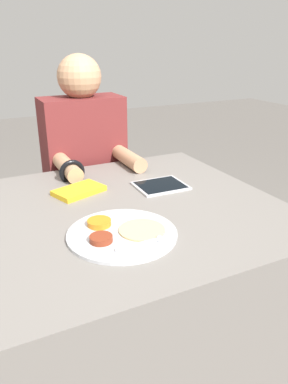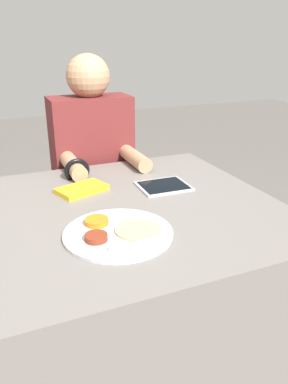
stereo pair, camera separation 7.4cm
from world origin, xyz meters
The scene contains 6 objects.
ground_plane centered at (0.00, 0.00, 0.00)m, with size 12.00×12.00×0.00m, color #605B56.
dining_table centered at (0.00, 0.00, 0.39)m, with size 1.21×1.01×0.78m.
thali_tray centered at (-0.04, -0.19, 0.78)m, with size 0.34×0.34×0.03m.
red_notebook centered at (-0.05, 0.20, 0.78)m, with size 0.21×0.17×0.02m.
tablet_device centered at (0.27, 0.12, 0.78)m, with size 0.20×0.17×0.01m.
person_diner centered at (0.12, 0.64, 0.61)m, with size 0.40×0.46×1.27m.
Camera 1 is at (-0.42, -1.12, 1.33)m, focal length 35.00 mm.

